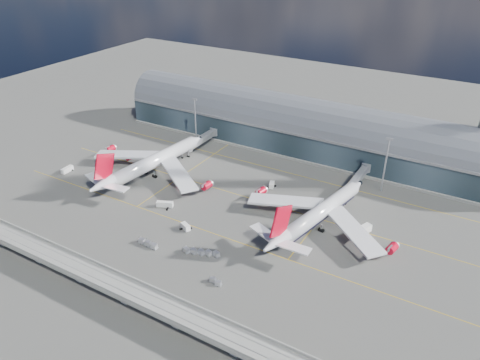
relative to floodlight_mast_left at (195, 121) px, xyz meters
The scene contains 19 objects.
ground 75.57m from the floodlight_mast_left, 47.73° to the right, with size 500.00×500.00×0.00m, color #474744.
taxi_lines 61.38m from the floodlight_mast_left, 33.34° to the right, with size 200.00×80.12×0.01m.
terminal 55.08m from the floodlight_mast_left, 24.69° to the left, with size 200.00×30.00×28.00m.
guideway 121.12m from the floodlight_mast_left, 65.56° to the right, with size 220.00×8.50×7.20m.
floodlight_mast_left is the anchor object (origin of this frame).
floodlight_mast_right 100.00m from the floodlight_mast_left, ahead, with size 3.00×0.70×25.70m.
airliner_left 39.67m from the floodlight_mast_left, 87.41° to the right, with size 67.51×70.99×21.62m.
airliner_right 95.13m from the floodlight_mast_left, 24.92° to the right, with size 63.23×66.17×21.12m.
jet_bridge_left 10.27m from the floodlight_mast_left, 18.83° to the right, with size 4.40×28.00×7.25m.
jet_bridge_right 90.28m from the floodlight_mast_left, ahead, with size 4.40×32.00×7.25m.
service_truck_0 68.59m from the floodlight_mast_left, 120.83° to the right, with size 2.43×6.32×2.59m.
service_truck_1 81.49m from the floodlight_mast_left, 57.97° to the right, with size 4.77×3.57×2.52m.
service_truck_2 65.65m from the floodlight_mast_left, 66.80° to the right, with size 7.19×4.60×2.52m.
service_truck_3 109.86m from the floodlight_mast_left, 19.24° to the right, with size 4.97×7.19×3.25m.
service_truck_4 61.81m from the floodlight_mast_left, 21.06° to the right, with size 3.28×4.73×2.50m.
service_truck_5 15.25m from the floodlight_mast_left, 85.00° to the right, with size 6.27×4.18×2.83m.
cargo_train_0 92.42m from the floodlight_mast_left, 66.24° to the right, with size 8.71×2.25×1.93m.
cargo_train_1 97.30m from the floodlight_mast_left, 53.98° to the right, with size 13.67×5.85×1.83m.
cargo_train_2 113.47m from the floodlight_mast_left, 51.81° to the right, with size 5.09×2.67×1.65m.
Camera 1 is at (86.77, -132.19, 104.24)m, focal length 35.00 mm.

